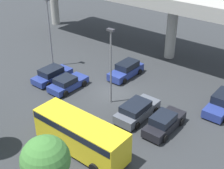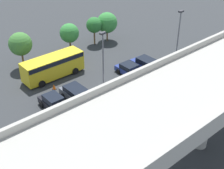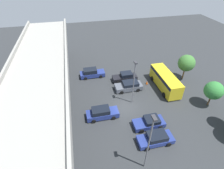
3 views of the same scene
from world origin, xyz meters
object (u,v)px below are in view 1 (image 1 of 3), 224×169
Objects in this scene: lamp_post_mid_lot at (111,61)px; tree_front_far_right at (45,160)px; shuttle_bus at (80,133)px; lamp_post_near_aisle at (49,28)px; parked_car_1 at (68,83)px; parked_car_5 at (222,103)px; parked_car_4 at (164,123)px; parked_car_0 at (52,74)px; parked_car_2 at (126,70)px; parked_car_3 at (137,110)px; traffic_cone at (118,138)px.

lamp_post_mid_lot is 1.51× the size of tree_front_far_right.
shuttle_bus is 16.01m from lamp_post_near_aisle.
parked_car_5 is (14.02, 6.13, 0.13)m from parked_car_1.
parked_car_1 is 0.88× the size of tree_front_far_right.
parked_car_1 is at bearing 90.95° from parked_car_4.
parked_car_2 is at bearing -44.68° from parked_car_0.
shuttle_bus is 5.32m from tree_front_far_right.
parked_car_0 reaches higher than parked_car_1.
shuttle_bus is (-6.36, -12.15, 0.85)m from parked_car_5.
parked_car_3 is (11.18, 0.04, 0.04)m from parked_car_0.
parked_car_5 is 20.06m from lamp_post_near_aisle.
tree_front_far_right is (12.08, -10.99, 2.71)m from parked_car_0.
tree_front_far_right reaches higher than parked_car_5.
lamp_post_near_aisle reaches higher than parked_car_1.
parked_car_2 is at bearing 43.26° from parked_car_3.
lamp_post_mid_lot reaches higher than parked_car_0.
parked_car_2 is 10.94m from parked_car_5.
traffic_cone is at bearing 149.91° from parked_car_4.
lamp_post_near_aisle is at bearing -80.21° from parked_car_5.
parked_car_2 is 6.71m from lamp_post_mid_lot.
shuttle_bus is at bearing 110.47° from tree_front_far_right.
parked_car_3 is 3.79m from traffic_cone.
parked_car_3 is 14.64m from lamp_post_near_aisle.
traffic_cone is (-2.08, -3.59, -0.41)m from parked_car_4.
tree_front_far_right is (14.78, -13.51, -1.29)m from lamp_post_near_aisle.
shuttle_bus reaches higher than parked_car_3.
lamp_post_near_aisle is 10.67m from lamp_post_mid_lot.
tree_front_far_right is at bearing -69.53° from shuttle_bus.
parked_car_2 is at bearing 110.66° from tree_front_far_right.
lamp_post_mid_lot reaches higher than parked_car_2.
parked_car_3 is 8.02m from parked_car_5.
lamp_post_mid_lot is at bearing 134.67° from traffic_cone.
parked_car_5 is at bearing 62.36° from shuttle_bus.
lamp_post_mid_lot reaches higher than parked_car_5.
parked_car_0 is 0.61× the size of lamp_post_mid_lot.
tree_front_far_right is at bearing -175.34° from parked_car_3.
parked_car_5 is (2.67, 5.94, 0.05)m from parked_car_4.
traffic_cone is (1.62, 2.62, -1.31)m from shuttle_bus.
lamp_post_near_aisle is at bearing 62.59° from parked_car_1.
parked_car_0 is 0.96× the size of parked_car_3.
parked_car_4 is 7.28m from shuttle_bus.
traffic_cone is at bearing -45.33° from lamp_post_mid_lot.
parked_car_3 is 0.97× the size of tree_front_far_right.
parked_car_5 is at bearing -70.63° from parked_car_0.
tree_front_far_right reaches higher than parked_car_1.
lamp_post_near_aisle is (-2.70, 2.52, 4.00)m from parked_car_0.
lamp_post_mid_lot reaches higher than parked_car_3.
traffic_cone is at bearing 33.20° from parked_car_2.
parked_car_3 is 0.59× the size of lamp_post_near_aisle.
traffic_cone is (11.94, -3.66, -0.37)m from parked_car_0.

